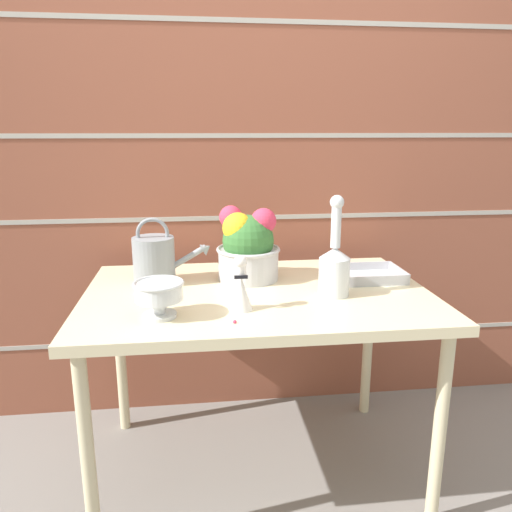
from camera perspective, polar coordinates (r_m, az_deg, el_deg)
name	(u,v)px	position (r m, az deg, el deg)	size (l,w,h in m)	color
ground_plane	(257,467)	(2.16, 0.14, -22.99)	(12.00, 12.00, 0.00)	gray
brick_wall	(242,177)	(2.27, -1.56, 9.06)	(3.60, 0.08, 2.20)	brown
patio_table	(257,308)	(1.83, 0.15, -5.97)	(1.24, 0.82, 0.74)	beige
watering_can	(155,259)	(1.92, -11.44, -0.31)	(0.30, 0.16, 0.25)	gray
crystal_pedestal_bowl	(159,293)	(1.57, -11.04, -4.20)	(0.16, 0.16, 0.12)	silver
flower_planter	(247,246)	(1.92, -0.98, 1.11)	(0.25, 0.25, 0.29)	#BCBCC1
glass_decanter	(335,265)	(1.75, 8.96, -1.02)	(0.11, 0.11, 0.35)	silver
figurine_vase	(241,288)	(1.60, -1.77, -3.67)	(0.08, 0.08, 0.18)	white
wire_tray	(368,276)	(2.00, 12.66, -2.23)	(0.26, 0.20, 0.04)	#B7B7BC
fallen_petal	(235,322)	(1.52, -2.44, -7.53)	(0.01, 0.01, 0.01)	#E03856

